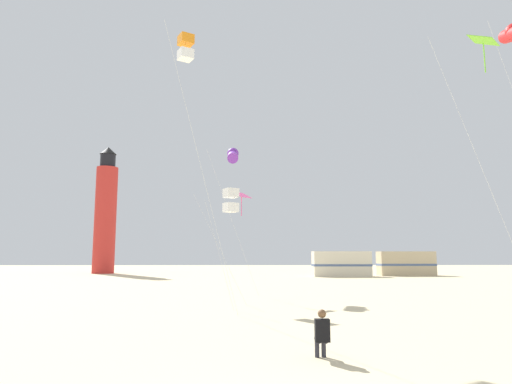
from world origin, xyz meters
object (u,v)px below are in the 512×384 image
Objects in this scene: kite_diamond_lime at (483,51)px; kite_diamond_rainbow at (240,198)px; kite_box_white at (231,200)px; kite_flyer_standing at (322,333)px; kite_tube_violet at (233,155)px; kite_box_orange at (186,48)px; lighthouse_distant at (106,213)px; rv_van_cream at (341,264)px; rv_van_tan at (406,264)px.

kite_diamond_rainbow is at bearing 129.84° from kite_diamond_lime.
kite_box_white is 3.81m from kite_diamond_rainbow.
kite_tube_violet is at bearing -81.50° from kite_flyer_standing.
kite_flyer_standing is 14.52m from kite_box_orange.
kite_tube_violet is (-2.71, 18.39, 8.35)m from kite_flyer_standing.
kite_flyer_standing is 20.38m from kite_tube_violet.
lighthouse_distant reaches higher than kite_flyer_standing.
rv_van_cream is at bearing -102.28° from kite_flyer_standing.
kite_box_white is 12.19m from kite_diamond_lime.
kite_tube_violet is (-0.56, 3.95, 3.37)m from kite_diamond_rainbow.
lighthouse_distant is at bearing 115.05° from kite_box_white.
kite_flyer_standing is 0.19× the size of kite_diamond_rainbow.
kite_flyer_standing is 0.18× the size of rv_van_cream.
lighthouse_distant is (-27.03, 45.03, -1.73)m from kite_diamond_lime.
rv_van_tan is (19.08, 28.01, -4.20)m from kite_diamond_rainbow.
kite_box_orange reaches higher than rv_van_cream.
kite_diamond_rainbow is at bearing 68.72° from kite_box_orange.
kite_diamond_lime reaches higher than kite_box_white.
kite_box_orange reaches higher than kite_flyer_standing.
kite_box_white is 0.58× the size of kite_tube_violet.
rv_van_cream is (11.44, 29.70, -3.64)m from kite_box_white.
kite_diamond_rainbow is 8.94m from kite_box_orange.
kite_flyer_standing is at bearing -76.57° from kite_box_white.
kite_tube_violet is 1.50× the size of rv_van_cream.
kite_box_white is at bearing -96.19° from kite_diamond_rainbow.
kite_box_orange is 36.27m from rv_van_cream.
kite_flyer_standing is 0.09× the size of kite_box_orange.
kite_diamond_lime is (8.71, -10.44, 3.98)m from kite_diamond_rainbow.
kite_box_white is 7.30m from kite_box_orange.
rv_van_cream is at bearing -16.38° from lighthouse_distant.
kite_box_white reaches higher than kite_flyer_standing.
kite_flyer_standing is at bearing -81.55° from kite_diamond_rainbow.
kite_diamond_lime is 1.58× the size of rv_van_cream.
kite_tube_violet reaches higher than rv_van_tan.
kite_diamond_lime is 37.38m from rv_van_cream.
kite_box_orange is at bearing 158.85° from kite_diamond_lime.
kite_diamond_lime is at bearing -59.02° from lighthouse_distant.
kite_flyer_standing is 0.21× the size of kite_box_white.
kite_tube_violet is at bearing -59.90° from lighthouse_distant.
kite_diamond_rainbow is at bearing -124.64° from rv_van_tan.
kite_diamond_lime reaches higher than kite_flyer_standing.
kite_tube_violet is at bearing -129.61° from rv_van_tan.
kite_tube_violet reaches higher than kite_flyer_standing.
lighthouse_distant is (-18.32, 34.59, 2.25)m from kite_diamond_rainbow.
rv_van_cream is (8.89, 40.39, 0.78)m from kite_flyer_standing.
rv_van_tan is (21.48, 34.15, -10.24)m from kite_box_orange.
lighthouse_distant is 2.61× the size of rv_van_cream.
rv_van_tan is at bearing 14.46° from rv_van_cream.
rv_van_cream is at bearing 62.22° from kite_tube_violet.
lighthouse_distant is 2.60× the size of rv_van_tan.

